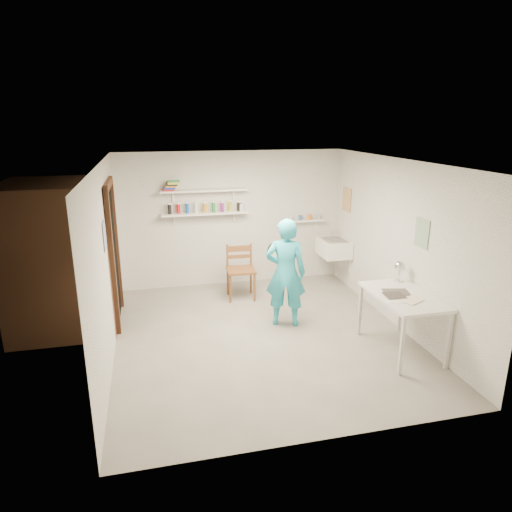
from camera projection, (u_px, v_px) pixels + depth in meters
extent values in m
cube|color=slate|center=(263.00, 336.00, 6.42)|extent=(4.00, 4.50, 0.02)
cube|color=silver|center=(263.00, 161.00, 5.72)|extent=(4.00, 4.50, 0.02)
cube|color=silver|center=(232.00, 219.00, 8.17)|extent=(4.00, 0.02, 2.40)
cube|color=silver|center=(327.00, 325.00, 3.96)|extent=(4.00, 0.02, 2.40)
cube|color=silver|center=(105.00, 264.00, 5.62)|extent=(0.02, 4.50, 2.40)
cube|color=silver|center=(399.00, 244.00, 6.51)|extent=(0.02, 4.50, 2.40)
cube|color=black|center=(114.00, 256.00, 6.66)|extent=(0.02, 0.90, 2.00)
cube|color=brown|center=(61.00, 256.00, 6.49)|extent=(1.40, 1.50, 2.10)
cube|color=brown|center=(108.00, 184.00, 6.37)|extent=(0.06, 1.05, 0.10)
cube|color=brown|center=(113.00, 266.00, 6.20)|extent=(0.06, 0.10, 2.00)
cube|color=brown|center=(117.00, 247.00, 7.13)|extent=(0.06, 0.10, 2.00)
cube|color=white|center=(205.00, 213.00, 7.90)|extent=(1.50, 0.22, 0.03)
cube|color=white|center=(204.00, 190.00, 7.78)|extent=(1.50, 0.22, 0.03)
cube|color=white|center=(305.00, 221.00, 8.41)|extent=(0.70, 0.14, 0.03)
cube|color=#334C7F|center=(105.00, 236.00, 5.57)|extent=(0.01, 0.28, 0.36)
cube|color=#995933|center=(347.00, 199.00, 8.08)|extent=(0.01, 0.34, 0.42)
cube|color=#3F724C|center=(422.00, 233.00, 5.91)|extent=(0.01, 0.30, 0.38)
cube|color=white|center=(334.00, 248.00, 8.18)|extent=(0.48, 0.60, 0.30)
imported|color=#28AEC8|center=(286.00, 273.00, 6.55)|extent=(0.68, 0.55, 1.60)
cylinder|color=beige|center=(277.00, 251.00, 6.65)|extent=(0.28, 0.13, 0.29)
cube|color=brown|center=(241.00, 270.00, 7.62)|extent=(0.49, 0.47, 0.99)
cube|color=silver|center=(401.00, 323.00, 5.89)|extent=(0.70, 1.17, 0.78)
sphere|color=silver|center=(400.00, 266.00, 6.20)|extent=(0.15, 0.15, 0.15)
cylinder|color=black|center=(168.00, 209.00, 7.73)|extent=(0.06, 0.06, 0.17)
cylinder|color=red|center=(177.00, 209.00, 7.77)|extent=(0.06, 0.06, 0.17)
cylinder|color=blue|center=(187.00, 208.00, 7.80)|extent=(0.06, 0.06, 0.17)
cylinder|color=white|center=(196.00, 208.00, 7.84)|extent=(0.06, 0.06, 0.17)
cylinder|color=orange|center=(205.00, 208.00, 7.87)|extent=(0.06, 0.06, 0.17)
cylinder|color=#268C3F|center=(214.00, 207.00, 7.90)|extent=(0.06, 0.06, 0.17)
cylinder|color=#8C268C|center=(223.00, 207.00, 7.94)|extent=(0.06, 0.06, 0.17)
cylinder|color=gold|center=(231.00, 207.00, 7.97)|extent=(0.06, 0.06, 0.17)
cylinder|color=black|center=(240.00, 206.00, 8.01)|extent=(0.06, 0.06, 0.17)
cube|color=red|center=(168.00, 190.00, 7.64)|extent=(0.18, 0.14, 0.03)
cube|color=#1933A5|center=(170.00, 188.00, 7.64)|extent=(0.18, 0.14, 0.03)
cube|color=orange|center=(171.00, 186.00, 7.64)|extent=(0.18, 0.14, 0.03)
cube|color=black|center=(172.00, 185.00, 7.63)|extent=(0.18, 0.14, 0.03)
cube|color=yellow|center=(173.00, 183.00, 7.63)|extent=(0.18, 0.14, 0.03)
cube|color=#338C4C|center=(174.00, 181.00, 7.62)|extent=(0.18, 0.14, 0.03)
cylinder|color=silver|center=(294.00, 218.00, 8.35)|extent=(0.07, 0.07, 0.09)
cylinder|color=#335999|center=(301.00, 218.00, 8.38)|extent=(0.07, 0.07, 0.09)
cylinder|color=orange|center=(309.00, 217.00, 8.41)|extent=(0.07, 0.07, 0.09)
cylinder|color=#999999|center=(316.00, 217.00, 8.44)|extent=(0.07, 0.07, 0.09)
cube|color=silver|center=(404.00, 295.00, 5.78)|extent=(0.30, 0.22, 0.00)
cube|color=#4C4742|center=(404.00, 294.00, 5.78)|extent=(0.30, 0.22, 0.00)
cube|color=beige|center=(404.00, 294.00, 5.78)|extent=(0.30, 0.22, 0.00)
cube|color=#383330|center=(404.00, 294.00, 5.77)|extent=(0.30, 0.22, 0.00)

